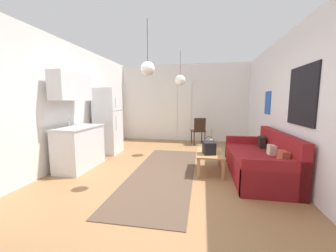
{
  "coord_description": "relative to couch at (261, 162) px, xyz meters",
  "views": [
    {
      "loc": [
        0.7,
        -3.38,
        1.44
      ],
      "look_at": [
        -0.06,
        1.01,
        0.88
      ],
      "focal_mm": 21.2,
      "sensor_mm": 36.0,
      "label": 1
    }
  ],
  "objects": [
    {
      "name": "bamboo_vase",
      "position": [
        -0.93,
        0.31,
        0.24
      ],
      "size": [
        0.08,
        0.08,
        0.44
      ],
      "color": "beige",
      "rests_on": "coffee_table"
    },
    {
      "name": "handbag",
      "position": [
        -0.99,
        -0.03,
        0.25
      ],
      "size": [
        0.27,
        0.32,
        0.35
      ],
      "color": "black",
      "rests_on": "coffee_table"
    },
    {
      "name": "accent_chair",
      "position": [
        -1.24,
        2.58,
        0.23
      ],
      "size": [
        0.52,
        0.51,
        0.9
      ],
      "rotation": [
        0.0,
        0.0,
        3.45
      ],
      "color": "#382619",
      "rests_on": "ground_plane"
    },
    {
      "name": "refrigerator",
      "position": [
        -3.69,
        1.12,
        0.62
      ],
      "size": [
        0.62,
        0.64,
        1.78
      ],
      "color": "white",
      "rests_on": "ground_plane"
    },
    {
      "name": "wall_back",
      "position": [
        -1.84,
        3.31,
        1.09
      ],
      "size": [
        4.74,
        0.13,
        2.75
      ],
      "color": "white",
      "rests_on": "ground_plane"
    },
    {
      "name": "area_rug",
      "position": [
        -1.89,
        -0.16,
        -0.27
      ],
      "size": [
        1.21,
        3.52,
        0.01
      ],
      "primitive_type": "cube",
      "color": "brown",
      "rests_on": "ground_plane"
    },
    {
      "name": "kitchen_counter",
      "position": [
        -3.74,
        -0.16,
        0.5
      ],
      "size": [
        0.58,
        1.14,
        2.03
      ],
      "color": "silver",
      "rests_on": "ground_plane"
    },
    {
      "name": "pendant_lamp_far",
      "position": [
        -1.74,
        1.4,
        1.71
      ],
      "size": [
        0.28,
        0.28,
        0.9
      ],
      "color": "black"
    },
    {
      "name": "wall_right",
      "position": [
        0.48,
        -0.55,
        1.1
      ],
      "size": [
        0.12,
        7.85,
        2.75
      ],
      "color": "silver",
      "rests_on": "ground_plane"
    },
    {
      "name": "coffee_table",
      "position": [
        -0.96,
        0.09,
        0.07
      ],
      "size": [
        0.53,
        0.88,
        0.41
      ],
      "color": "#B27F4C",
      "rests_on": "ground_plane"
    },
    {
      "name": "ground_plane",
      "position": [
        -1.83,
        -0.56,
        -0.33
      ],
      "size": [
        5.14,
        8.25,
        0.1
      ],
      "primitive_type": "cube",
      "color": "#996D44"
    },
    {
      "name": "pendant_lamp_near",
      "position": [
        -2.03,
        -0.71,
        1.69
      ],
      "size": [
        0.23,
        0.23,
        0.9
      ],
      "color": "black"
    },
    {
      "name": "couch",
      "position": [
        0.0,
        0.0,
        0.0
      ],
      "size": [
        0.93,
        2.01,
        0.86
      ],
      "color": "maroon",
      "rests_on": "ground_plane"
    },
    {
      "name": "wall_left",
      "position": [
        -4.15,
        -0.56,
        1.1
      ],
      "size": [
        0.12,
        7.85,
        2.75
      ],
      "color": "white",
      "rests_on": "ground_plane"
    }
  ]
}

